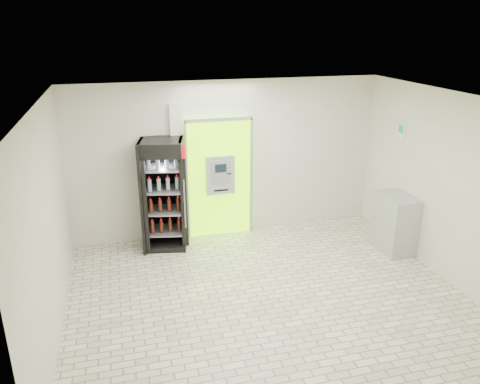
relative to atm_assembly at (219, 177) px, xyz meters
name	(u,v)px	position (x,y,z in m)	size (l,w,h in m)	color
ground	(266,295)	(0.20, -2.41, -1.17)	(6.00, 6.00, 0.00)	beige
room_shell	(269,183)	(0.20, -2.41, 0.67)	(6.00, 6.00, 6.00)	silver
atm_assembly	(219,177)	(0.00, 0.00, 0.00)	(1.30, 0.24, 2.33)	#89F200
pillar	(178,174)	(-0.78, 0.04, 0.13)	(0.22, 0.11, 2.60)	silver
beverage_cooler	(164,196)	(-1.10, -0.26, -0.19)	(0.89, 0.84, 2.04)	black
steel_cabinet	(394,223)	(2.92, -1.53, -0.64)	(0.56, 0.81, 1.06)	#AAADB2
exit_sign	(401,131)	(3.19, -1.01, 0.95)	(0.02, 0.22, 0.26)	white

